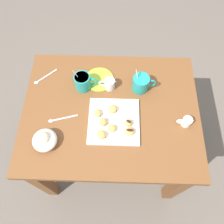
% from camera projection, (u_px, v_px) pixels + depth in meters
% --- Properties ---
extents(ground_plane, '(8.00, 8.00, 0.00)m').
position_uv_depth(ground_plane, '(111.00, 151.00, 1.98)').
color(ground_plane, '#665B51').
extents(dining_table, '(1.00, 0.79, 0.75)m').
position_uv_depth(dining_table, '(111.00, 121.00, 1.43)').
color(dining_table, brown).
rests_on(dining_table, ground_plane).
extents(pastry_plate_square, '(0.28, 0.28, 0.02)m').
position_uv_depth(pastry_plate_square, '(114.00, 121.00, 1.27)').
color(pastry_plate_square, white).
rests_on(pastry_plate_square, dining_table).
extents(coffee_mug_teal_left, '(0.13, 0.09, 0.15)m').
position_uv_depth(coffee_mug_teal_left, '(83.00, 82.00, 1.33)').
color(coffee_mug_teal_left, teal).
rests_on(coffee_mug_teal_left, dining_table).
extents(coffee_mug_teal_right, '(0.14, 0.10, 0.15)m').
position_uv_depth(coffee_mug_teal_right, '(141.00, 83.00, 1.33)').
color(coffee_mug_teal_right, teal).
rests_on(coffee_mug_teal_right, dining_table).
extents(cream_pitcher_white, '(0.10, 0.06, 0.07)m').
position_uv_depth(cream_pitcher_white, '(109.00, 84.00, 1.34)').
color(cream_pitcher_white, white).
rests_on(cream_pitcher_white, dining_table).
extents(ice_cream_bowl, '(0.13, 0.13, 0.10)m').
position_uv_depth(ice_cream_bowl, '(44.00, 140.00, 1.18)').
color(ice_cream_bowl, white).
rests_on(ice_cream_bowl, dining_table).
extents(chocolate_sauce_pitcher, '(0.09, 0.05, 0.06)m').
position_uv_depth(chocolate_sauce_pitcher, '(187.00, 121.00, 1.24)').
color(chocolate_sauce_pitcher, white).
rests_on(chocolate_sauce_pitcher, dining_table).
extents(saucer_lime_left, '(0.17, 0.17, 0.01)m').
position_uv_depth(saucer_lime_left, '(99.00, 79.00, 1.40)').
color(saucer_lime_left, '#9EC633').
rests_on(saucer_lime_left, dining_table).
extents(loose_spoon_near_saucer, '(0.16, 0.05, 0.01)m').
position_uv_depth(loose_spoon_near_saucer, '(60.00, 119.00, 1.28)').
color(loose_spoon_near_saucer, silver).
rests_on(loose_spoon_near_saucer, dining_table).
extents(loose_spoon_by_plate, '(0.13, 0.11, 0.01)m').
position_uv_depth(loose_spoon_by_plate, '(43.00, 78.00, 1.41)').
color(loose_spoon_by_plate, silver).
rests_on(loose_spoon_by_plate, dining_table).
extents(beignet_0, '(0.06, 0.06, 0.04)m').
position_uv_depth(beignet_0, '(128.00, 123.00, 1.23)').
color(beignet_0, '#DBA351').
rests_on(beignet_0, pastry_plate_square).
extents(chocolate_drizzle_0, '(0.03, 0.03, 0.00)m').
position_uv_depth(chocolate_drizzle_0, '(129.00, 121.00, 1.22)').
color(chocolate_drizzle_0, black).
rests_on(chocolate_drizzle_0, beignet_0).
extents(beignet_1, '(0.05, 0.05, 0.03)m').
position_uv_depth(beignet_1, '(98.00, 113.00, 1.26)').
color(beignet_1, '#DBA351').
rests_on(beignet_1, pastry_plate_square).
extents(beignet_2, '(0.07, 0.07, 0.04)m').
position_uv_depth(beignet_2, '(102.00, 135.00, 1.20)').
color(beignet_2, '#DBA351').
rests_on(beignet_2, pastry_plate_square).
extents(beignet_3, '(0.07, 0.07, 0.04)m').
position_uv_depth(beignet_3, '(113.00, 109.00, 1.27)').
color(beignet_3, '#DBA351').
rests_on(beignet_3, pastry_plate_square).
extents(beignet_4, '(0.04, 0.05, 0.04)m').
position_uv_depth(beignet_4, '(103.00, 122.00, 1.24)').
color(beignet_4, '#DBA351').
rests_on(beignet_4, pastry_plate_square).
extents(beignet_5, '(0.06, 0.06, 0.04)m').
position_uv_depth(beignet_5, '(112.00, 128.00, 1.22)').
color(beignet_5, '#DBA351').
rests_on(beignet_5, pastry_plate_square).
extents(beignet_6, '(0.07, 0.06, 0.03)m').
position_uv_depth(beignet_6, '(130.00, 131.00, 1.21)').
color(beignet_6, '#DBA351').
rests_on(beignet_6, pastry_plate_square).
extents(chocolate_drizzle_6, '(0.04, 0.02, 0.00)m').
position_uv_depth(chocolate_drizzle_6, '(130.00, 130.00, 1.20)').
color(chocolate_drizzle_6, black).
rests_on(chocolate_drizzle_6, beignet_6).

